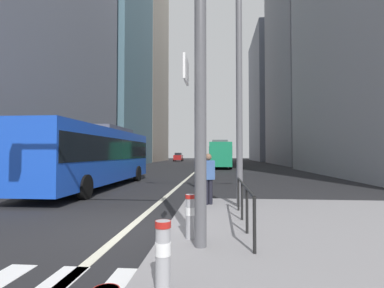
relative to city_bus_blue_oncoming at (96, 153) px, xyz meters
The scene contains 19 objects.
ground_plane 12.80m from the city_bus_blue_oncoming, 70.07° to the left, with size 160.00×160.00×0.00m, color black.
lane_centre_line 22.40m from the city_bus_blue_oncoming, 78.85° to the left, with size 0.20×80.00×0.01m, color beige.
office_tower_left_mid 39.37m from the city_bus_blue_oncoming, 110.59° to the left, with size 11.57×17.09×45.95m, color slate.
office_tower_left_far 57.41m from the city_bus_blue_oncoming, 102.74° to the left, with size 10.55×18.96×47.96m, color gray.
office_tower_right_mid 45.82m from the city_bus_blue_oncoming, 57.93° to the left, with size 10.25×20.36×47.81m, color gray.
office_tower_right_far 63.36m from the city_bus_blue_oncoming, 69.84° to the left, with size 11.49×21.02×31.18m, color slate.
city_bus_blue_oncoming is the anchor object (origin of this frame).
sedan_white_oncoming 3.97m from the city_bus_blue_oncoming, 151.67° to the right, with size 2.08×4.32×1.94m.
city_bus_red_receding 22.88m from the city_bus_blue_oncoming, 72.81° to the left, with size 2.88×10.68×3.40m.
city_bus_red_distant 42.34m from the city_bus_blue_oncoming, 79.98° to the left, with size 2.70×11.01×3.40m.
car_oncoming_mid 51.47m from the city_bus_blue_oncoming, 92.72° to the left, with size 2.13×4.61×1.94m.
car_receding_near 31.66m from the city_bus_blue_oncoming, 77.28° to the left, with size 2.17×4.40×1.94m.
car_receding_far 32.43m from the city_bus_blue_oncoming, 76.02° to the left, with size 2.07×4.09×1.94m.
traffic_signal_gantry 10.93m from the city_bus_blue_oncoming, 65.93° to the right, with size 5.54×0.65×6.00m.
street_lamp_post 9.81m from the city_bus_blue_oncoming, 38.32° to the right, with size 5.50×0.32×8.00m.
bollard_left 13.02m from the city_bus_blue_oncoming, 63.29° to the right, with size 0.20×0.20×0.88m.
bollard_right 11.08m from the city_bus_blue_oncoming, 57.35° to the right, with size 0.20×0.20×0.88m.
pedestrian_railing 10.89m from the city_bus_blue_oncoming, 48.99° to the right, with size 0.06×3.77×0.98m.
pedestrian_waiting 8.25m from the city_bus_blue_oncoming, 41.09° to the right, with size 0.45×0.40×1.69m.
Camera 1 is at (2.17, -6.99, 1.85)m, focal length 27.14 mm.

